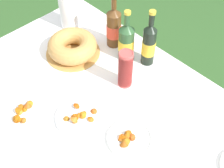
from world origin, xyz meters
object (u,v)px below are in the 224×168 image
object	(u,v)px
cider_bottle_green	(126,41)
snack_plate_left	(128,138)
snack_plate_far	(23,111)
paper_towel_roll	(68,8)
cider_bottle_amber	(114,27)
juice_bottle_red	(149,44)
bundt_cake	(72,46)
cup_stack	(125,69)
snack_plate_right	(80,116)

from	to	relation	value
cider_bottle_green	snack_plate_left	bearing A→B (deg)	-44.29
snack_plate_far	paper_towel_roll	size ratio (longest dim) A/B	0.91
cider_bottle_amber	paper_towel_roll	bearing A→B (deg)	-167.00
snack_plate_far	juice_bottle_red	bearing A→B (deg)	75.60
bundt_cake	paper_towel_roll	xyz separation A→B (m)	(-0.21, 0.15, 0.08)
cider_bottle_amber	bundt_cake	bearing A→B (deg)	-114.59
cider_bottle_green	cup_stack	bearing A→B (deg)	-46.78
cup_stack	cider_bottle_green	xyz separation A→B (m)	(-0.14, 0.15, 0.00)
snack_plate_left	snack_plate_right	distance (m)	0.25
cider_bottle_amber	snack_plate_right	size ratio (longest dim) A/B	1.37
paper_towel_roll	cider_bottle_green	bearing A→B (deg)	6.01
cider_bottle_green	cider_bottle_amber	bearing A→B (deg)	167.97
cider_bottle_green	paper_towel_roll	distance (m)	0.44
cider_bottle_green	bundt_cake	bearing A→B (deg)	-138.99
juice_bottle_red	cider_bottle_amber	bearing A→B (deg)	-173.05
snack_plate_right	snack_plate_far	bearing A→B (deg)	-140.04
paper_towel_roll	cup_stack	bearing A→B (deg)	-10.18
cider_bottle_amber	cider_bottle_green	bearing A→B (deg)	-12.03
juice_bottle_red	snack_plate_far	world-z (taller)	juice_bottle_red
snack_plate_right	paper_towel_roll	size ratio (longest dim) A/B	0.93
snack_plate_far	paper_towel_roll	bearing A→B (deg)	122.19
cup_stack	snack_plate_left	bearing A→B (deg)	-42.78
bundt_cake	snack_plate_right	distance (m)	0.45
juice_bottle_red	snack_plate_right	world-z (taller)	juice_bottle_red
snack_plate_left	paper_towel_roll	distance (m)	0.89
bundt_cake	juice_bottle_red	world-z (taller)	juice_bottle_red
cup_stack	snack_plate_right	xyz separation A→B (m)	(0.01, -0.31, -0.09)
bundt_cake	paper_towel_roll	world-z (taller)	paper_towel_roll
cider_bottle_green	cider_bottle_amber	world-z (taller)	cider_bottle_amber
cider_bottle_amber	juice_bottle_red	xyz separation A→B (m)	(0.23, 0.03, 0.01)
cup_stack	snack_plate_right	distance (m)	0.32
cup_stack	cider_bottle_amber	xyz separation A→B (m)	(-0.26, 0.18, 0.01)
bundt_cake	paper_towel_roll	bearing A→B (deg)	144.63
bundt_cake	snack_plate_far	distance (m)	0.47
juice_bottle_red	paper_towel_roll	bearing A→B (deg)	-169.56
bundt_cake	cup_stack	bearing A→B (deg)	7.22
cider_bottle_green	snack_plate_right	size ratio (longest dim) A/B	1.27
juice_bottle_red	paper_towel_roll	distance (m)	0.55
bundt_cake	cider_bottle_amber	distance (m)	0.25
cup_stack	paper_towel_roll	bearing A→B (deg)	169.82
bundt_cake	snack_plate_left	distance (m)	0.64
cup_stack	cider_bottle_amber	distance (m)	0.32
cider_bottle_amber	snack_plate_left	world-z (taller)	cider_bottle_amber
cider_bottle_amber	juice_bottle_red	world-z (taller)	juice_bottle_red
cider_bottle_amber	snack_plate_left	size ratio (longest dim) A/B	1.57
cup_stack	cider_bottle_green	distance (m)	0.20
cider_bottle_green	snack_plate_left	size ratio (longest dim) A/B	1.46
bundt_cake	cup_stack	size ratio (longest dim) A/B	1.42
cup_stack	snack_plate_left	size ratio (longest dim) A/B	1.04
cup_stack	cider_bottle_green	bearing A→B (deg)	133.22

